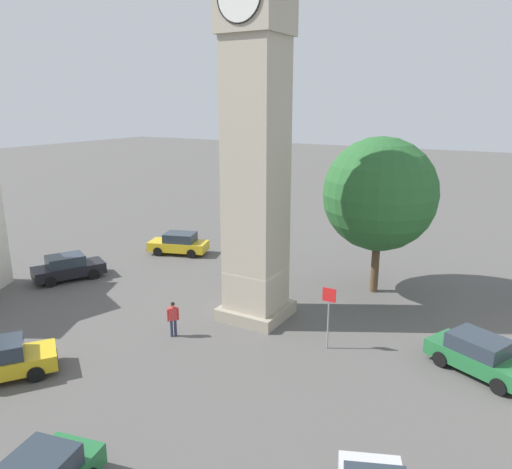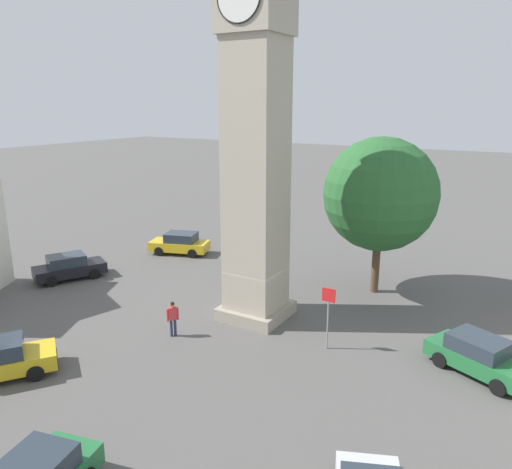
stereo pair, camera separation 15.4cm
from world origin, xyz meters
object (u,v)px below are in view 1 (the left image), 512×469
tree (380,194)px  car_red_corner (480,355)px  pedestrian (173,316)px  road_sign (329,308)px  car_black_far (68,267)px  clock_tower (256,27)px  car_blue_kerb (179,243)px

tree → car_red_corner: bearing=-46.2°
tree → pedestrian: bearing=-121.8°
road_sign → tree: bearing=92.1°
car_red_corner → car_black_far: 22.95m
clock_tower → road_sign: bearing=-17.1°
pedestrian → road_sign: road_sign is taller
road_sign → clock_tower: bearing=162.9°
pedestrian → tree: size_ratio=0.19×
pedestrian → road_sign: bearing=20.6°
car_blue_kerb → car_red_corner: size_ratio=1.00×
clock_tower → car_red_corner: (10.38, -0.23, -12.82)m
car_blue_kerb → clock_tower: bearing=-32.6°
car_blue_kerb → pedestrian: (7.88, -10.24, 0.25)m
road_sign → car_red_corner: bearing=10.6°
car_red_corner → car_black_far: size_ratio=1.00×
car_blue_kerb → road_sign: road_sign is taller
car_red_corner → pedestrian: (-12.56, -3.59, 0.25)m
car_red_corner → tree: tree is taller
car_red_corner → car_black_far: bearing=-177.8°
car_blue_kerb → tree: (14.17, -0.12, 4.85)m
car_blue_kerb → pedestrian: bearing=-52.4°
pedestrian → tree: 12.77m
clock_tower → car_blue_kerb: bearing=147.4°
car_black_far → car_red_corner: bearing=2.2°
tree → road_sign: bearing=-87.9°
clock_tower → road_sign: (4.39, -1.35, -11.68)m
car_red_corner → road_sign: size_ratio=1.59×
car_red_corner → car_blue_kerb: bearing=162.0°
car_blue_kerb → pedestrian: size_ratio=2.63×
tree → car_black_far: bearing=-156.0°
clock_tower → tree: (4.11, 6.31, -7.96)m
clock_tower → tree: bearing=56.9°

